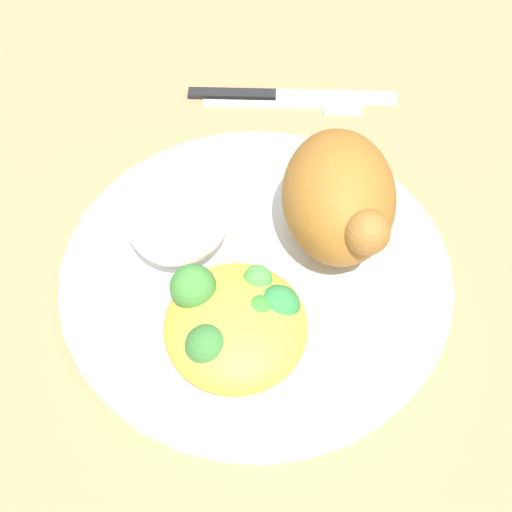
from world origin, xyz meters
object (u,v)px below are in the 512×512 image
at_px(rice_pile, 178,210).
at_px(knife, 275,94).
at_px(plate, 256,272).
at_px(mac_cheese_with_broccoli, 234,323).
at_px(roasted_chicken, 339,198).
at_px(fork, 293,104).

bearing_deg(rice_pile, knife, 155.36).
bearing_deg(rice_pile, plate, 59.30).
xyz_separation_m(rice_pile, mac_cheese_with_broccoli, (0.09, 0.04, -0.00)).
height_order(roasted_chicken, knife, roasted_chicken).
relative_size(fork, knife, 0.75).
bearing_deg(knife, mac_cheese_with_broccoli, -8.39).
height_order(rice_pile, mac_cheese_with_broccoli, mac_cheese_with_broccoli).
bearing_deg(roasted_chicken, plate, -66.52).
distance_m(rice_pile, knife, 0.19).
bearing_deg(fork, mac_cheese_with_broccoli, -12.33).
xyz_separation_m(mac_cheese_with_broccoli, fork, (-0.25, 0.05, -0.04)).
distance_m(fork, knife, 0.02).
distance_m(plate, roasted_chicken, 0.08).
bearing_deg(knife, roasted_chicken, 11.12).
distance_m(rice_pile, mac_cheese_with_broccoli, 0.10).
xyz_separation_m(plate, knife, (-0.20, 0.02, -0.01)).
distance_m(plate, mac_cheese_with_broccoli, 0.07).
xyz_separation_m(roasted_chicken, fork, (-0.16, -0.02, -0.06)).
height_order(roasted_chicken, fork, roasted_chicken).
relative_size(mac_cheese_with_broccoli, fork, 0.67).
distance_m(rice_pile, fork, 0.19).
xyz_separation_m(plate, mac_cheese_with_broccoli, (0.06, -0.02, 0.03)).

